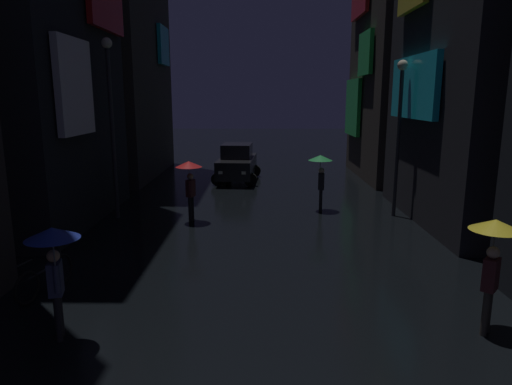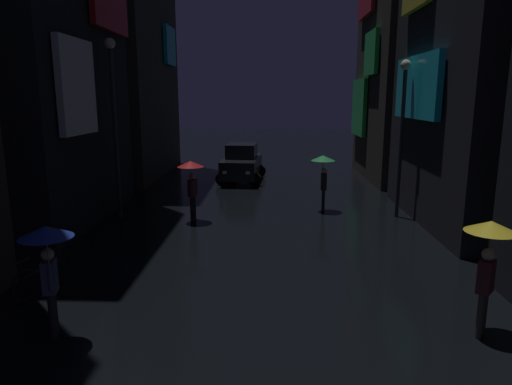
# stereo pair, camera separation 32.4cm
# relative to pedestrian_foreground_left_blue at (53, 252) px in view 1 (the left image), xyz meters

# --- Properties ---
(building_right_far) EXTENTS (4.25, 7.51, 12.40)m
(building_right_far) POSITION_rel_pedestrian_foreground_left_blue_xyz_m (10.88, 17.15, 4.53)
(building_right_far) COLOR #2D2826
(building_right_far) RESTS_ON ground
(pedestrian_foreground_left_blue) EXTENTS (0.90, 0.90, 2.12)m
(pedestrian_foreground_left_blue) POSITION_rel_pedestrian_foreground_left_blue_xyz_m (0.00, 0.00, 0.00)
(pedestrian_foreground_left_blue) COLOR black
(pedestrian_foreground_left_blue) RESTS_ON ground
(pedestrian_midstreet_left_green) EXTENTS (0.90, 0.90, 2.12)m
(pedestrian_midstreet_left_green) POSITION_rel_pedestrian_foreground_left_blue_xyz_m (5.80, 9.60, 0.00)
(pedestrian_midstreet_left_green) COLOR black
(pedestrian_midstreet_left_green) RESTS_ON ground
(pedestrian_foreground_right_red) EXTENTS (0.90, 0.90, 2.12)m
(pedestrian_foreground_right_red) POSITION_rel_pedestrian_foreground_left_blue_xyz_m (1.10, 8.03, 0.00)
(pedestrian_foreground_right_red) COLOR black
(pedestrian_foreground_right_red) RESTS_ON ground
(pedestrian_far_right_yellow) EXTENTS (0.90, 0.90, 2.12)m
(pedestrian_far_right_yellow) POSITION_rel_pedestrian_foreground_left_blue_xyz_m (7.70, 0.47, 0.00)
(pedestrian_far_right_yellow) COLOR #38332D
(pedestrian_far_right_yellow) RESTS_ON ground
(bicycle_parked_at_storefront) EXTENTS (0.50, 1.78, 0.96)m
(bicycle_parked_at_storefront) POSITION_rel_pedestrian_foreground_left_blue_xyz_m (-1.19, 2.02, -1.28)
(bicycle_parked_at_storefront) COLOR black
(bicycle_parked_at_storefront) RESTS_ON ground
(car_distant) EXTENTS (2.44, 4.24, 1.92)m
(car_distant) POSITION_rel_pedestrian_foreground_left_blue_xyz_m (2.35, 15.82, -0.74)
(car_distant) COLOR black
(car_distant) RESTS_ON ground
(streetlamp_right_far) EXTENTS (0.36, 0.36, 5.50)m
(streetlamp_right_far) POSITION_rel_pedestrian_foreground_left_blue_xyz_m (8.40, 8.83, 1.77)
(streetlamp_right_far) COLOR #2D2D33
(streetlamp_right_far) RESTS_ON ground
(streetlamp_left_far) EXTENTS (0.36, 0.36, 6.20)m
(streetlamp_left_far) POSITION_rel_pedestrian_foreground_left_blue_xyz_m (-1.60, 8.49, 2.15)
(streetlamp_left_far) COLOR #2D2D33
(streetlamp_left_far) RESTS_ON ground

